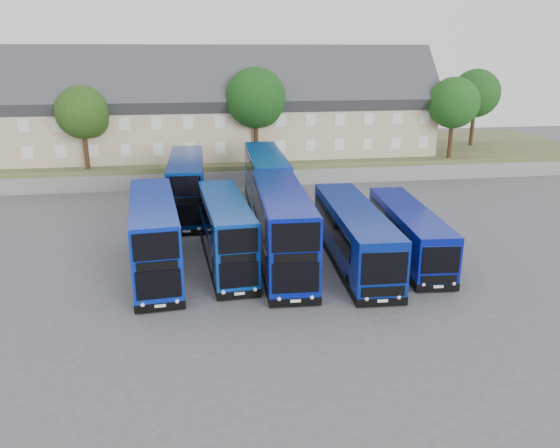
# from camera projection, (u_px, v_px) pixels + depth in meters

# --- Properties ---
(ground) EXTENTS (120.00, 120.00, 0.00)m
(ground) POSITION_uv_depth(u_px,v_px,m) (273.00, 288.00, 30.41)
(ground) COLOR #4E4E54
(ground) RESTS_ON ground
(retaining_wall) EXTENTS (70.00, 0.40, 1.50)m
(retaining_wall) POSITION_uv_depth(u_px,v_px,m) (238.00, 179.00, 52.78)
(retaining_wall) COLOR slate
(retaining_wall) RESTS_ON ground
(earth_bank) EXTENTS (80.00, 20.00, 2.00)m
(earth_bank) POSITION_uv_depth(u_px,v_px,m) (231.00, 157.00, 62.11)
(earth_bank) COLOR #4C522E
(earth_bank) RESTS_ON ground
(terrace_row) EXTENTS (48.00, 10.40, 11.20)m
(terrace_row) POSITION_uv_depth(u_px,v_px,m) (203.00, 112.00, 56.20)
(terrace_row) COLOR tan
(terrace_row) RESTS_ON earth_bank
(dd_front_left) EXTENTS (3.54, 11.32, 4.43)m
(dd_front_left) POSITION_uv_depth(u_px,v_px,m) (155.00, 237.00, 31.99)
(dd_front_left) COLOR #0923A6
(dd_front_left) RESTS_ON ground
(dd_front_mid) EXTENTS (3.10, 10.57, 4.15)m
(dd_front_mid) POSITION_uv_depth(u_px,v_px,m) (226.00, 234.00, 33.11)
(dd_front_mid) COLOR #083697
(dd_front_mid) RESTS_ON ground
(dd_front_right) EXTENTS (3.20, 12.04, 4.75)m
(dd_front_right) POSITION_uv_depth(u_px,v_px,m) (282.00, 229.00, 32.97)
(dd_front_right) COLOR #081694
(dd_front_right) RESTS_ON ground
(dd_rear_left) EXTENTS (2.81, 11.52, 4.56)m
(dd_rear_left) POSITION_uv_depth(u_px,v_px,m) (187.00, 187.00, 43.49)
(dd_rear_left) COLOR navy
(dd_rear_left) RESTS_ON ground
(dd_rear_right) EXTENTS (3.01, 11.96, 4.73)m
(dd_rear_right) POSITION_uv_depth(u_px,v_px,m) (266.00, 183.00, 44.52)
(dd_rear_right) COLOR #083DA4
(dd_rear_right) RESTS_ON ground
(coach_east_a) EXTENTS (3.25, 13.00, 3.53)m
(coach_east_a) POSITION_uv_depth(u_px,v_px,m) (354.00, 236.00, 33.63)
(coach_east_a) COLOR navy
(coach_east_a) RESTS_ON ground
(coach_east_b) EXTENTS (3.25, 11.62, 3.14)m
(coach_east_b) POSITION_uv_depth(u_px,v_px,m) (408.00, 233.00, 34.71)
(coach_east_b) COLOR #07148A
(coach_east_b) RESTS_ON ground
(tree_west) EXTENTS (4.80, 4.80, 7.65)m
(tree_west) POSITION_uv_depth(u_px,v_px,m) (84.00, 114.00, 49.87)
(tree_west) COLOR #382314
(tree_west) RESTS_ON earth_bank
(tree_mid) EXTENTS (5.76, 5.76, 9.18)m
(tree_mid) POSITION_uv_depth(u_px,v_px,m) (257.00, 100.00, 52.36)
(tree_mid) COLOR #382314
(tree_mid) RESTS_ON earth_bank
(tree_east) EXTENTS (5.12, 5.12, 8.16)m
(tree_east) POSITION_uv_depth(u_px,v_px,m) (455.00, 105.00, 55.01)
(tree_east) COLOR #382314
(tree_east) RESTS_ON earth_bank
(tree_far) EXTENTS (5.44, 5.44, 8.67)m
(tree_far) POSITION_uv_depth(u_px,v_px,m) (476.00, 95.00, 62.37)
(tree_far) COLOR #382314
(tree_far) RESTS_ON earth_bank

